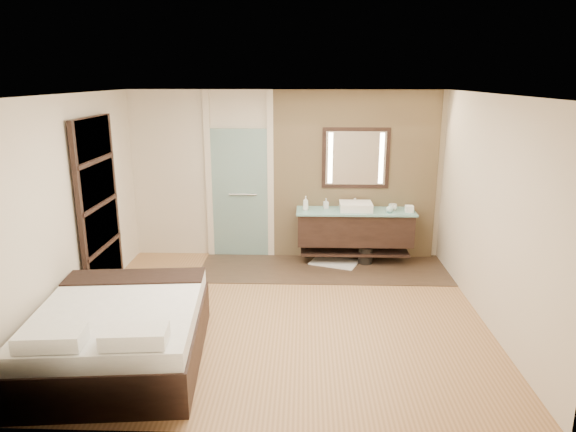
{
  "coord_description": "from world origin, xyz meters",
  "views": [
    {
      "loc": [
        0.3,
        -5.9,
        2.89
      ],
      "look_at": [
        0.08,
        0.6,
        1.12
      ],
      "focal_mm": 32.0,
      "sensor_mm": 36.0,
      "label": 1
    }
  ],
  "objects_px": {
    "vanity": "(355,227)",
    "mirror_unit": "(356,158)",
    "waste_bin": "(365,255)",
    "bed": "(121,333)"
  },
  "relations": [
    {
      "from": "vanity",
      "to": "waste_bin",
      "type": "relative_size",
      "value": 6.66
    },
    {
      "from": "mirror_unit",
      "to": "waste_bin",
      "type": "relative_size",
      "value": 3.82
    },
    {
      "from": "waste_bin",
      "to": "bed",
      "type": "bearing_deg",
      "value": -133.65
    },
    {
      "from": "vanity",
      "to": "bed",
      "type": "relative_size",
      "value": 0.85
    },
    {
      "from": "waste_bin",
      "to": "vanity",
      "type": "bearing_deg",
      "value": 158.79
    },
    {
      "from": "vanity",
      "to": "mirror_unit",
      "type": "relative_size",
      "value": 1.75
    },
    {
      "from": "vanity",
      "to": "waste_bin",
      "type": "xyz_separation_m",
      "value": [
        0.18,
        -0.07,
        -0.44
      ]
    },
    {
      "from": "mirror_unit",
      "to": "bed",
      "type": "height_order",
      "value": "mirror_unit"
    },
    {
      "from": "mirror_unit",
      "to": "waste_bin",
      "type": "distance_m",
      "value": 1.55
    },
    {
      "from": "mirror_unit",
      "to": "waste_bin",
      "type": "height_order",
      "value": "mirror_unit"
    }
  ]
}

